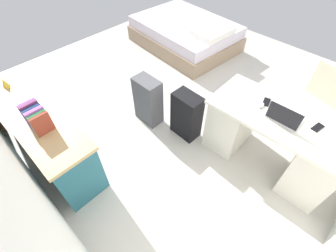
% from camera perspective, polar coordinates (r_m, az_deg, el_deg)
% --- Properties ---
extents(ground_plane, '(5.68, 5.68, 0.00)m').
position_cam_1_polar(ground_plane, '(3.58, 3.55, 5.39)').
color(ground_plane, beige).
extents(desk, '(1.46, 0.71, 0.75)m').
position_cam_1_polar(desk, '(2.83, 23.84, -3.04)').
color(desk, silver).
rests_on(desk, ground_plane).
extents(office_chair, '(0.56, 0.56, 0.94)m').
position_cam_1_polar(office_chair, '(3.40, 31.46, 3.79)').
color(office_chair, black).
rests_on(office_chair, ground_plane).
extents(credenza, '(1.80, 0.48, 0.72)m').
position_cam_1_polar(credenza, '(3.05, -28.23, -1.68)').
color(credenza, '#235B6B').
rests_on(credenza, ground_plane).
extents(bed, '(2.00, 1.54, 0.58)m').
position_cam_1_polar(bed, '(4.91, 4.26, 21.53)').
color(bed, gray).
rests_on(bed, ground_plane).
extents(suitcase_black, '(0.37, 0.23, 0.64)m').
position_cam_1_polar(suitcase_black, '(2.95, 4.52, 2.56)').
color(suitcase_black, black).
rests_on(suitcase_black, ground_plane).
extents(suitcase_spare_grey, '(0.36, 0.22, 0.67)m').
position_cam_1_polar(suitcase_spare_grey, '(3.13, -4.88, 6.13)').
color(suitcase_spare_grey, '#4C4C51').
rests_on(suitcase_spare_grey, ground_plane).
extents(laptop, '(0.32, 0.23, 0.21)m').
position_cam_1_polar(laptop, '(2.52, 26.53, 1.99)').
color(laptop, '#B7B7BC').
rests_on(laptop, desk).
extents(computer_mouse, '(0.06, 0.10, 0.03)m').
position_cam_1_polar(computer_mouse, '(2.61, 21.69, 4.77)').
color(computer_mouse, white).
rests_on(computer_mouse, desk).
extents(cell_phone_near_laptop, '(0.09, 0.15, 0.01)m').
position_cam_1_polar(cell_phone_near_laptop, '(2.64, 32.73, -0.30)').
color(cell_phone_near_laptop, black).
rests_on(cell_phone_near_laptop, desk).
extents(cell_phone_by_mouse, '(0.10, 0.15, 0.01)m').
position_cam_1_polar(cell_phone_by_mouse, '(2.69, 22.90, 5.45)').
color(cell_phone_by_mouse, black).
rests_on(cell_phone_by_mouse, desk).
extents(book_row, '(0.27, 0.17, 0.24)m').
position_cam_1_polar(book_row, '(2.53, -29.42, 1.84)').
color(book_row, maroon).
rests_on(book_row, credenza).
extents(figurine_small, '(0.08, 0.08, 0.11)m').
position_cam_1_polar(figurine_small, '(3.27, -35.07, 8.62)').
color(figurine_small, gold).
rests_on(figurine_small, credenza).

